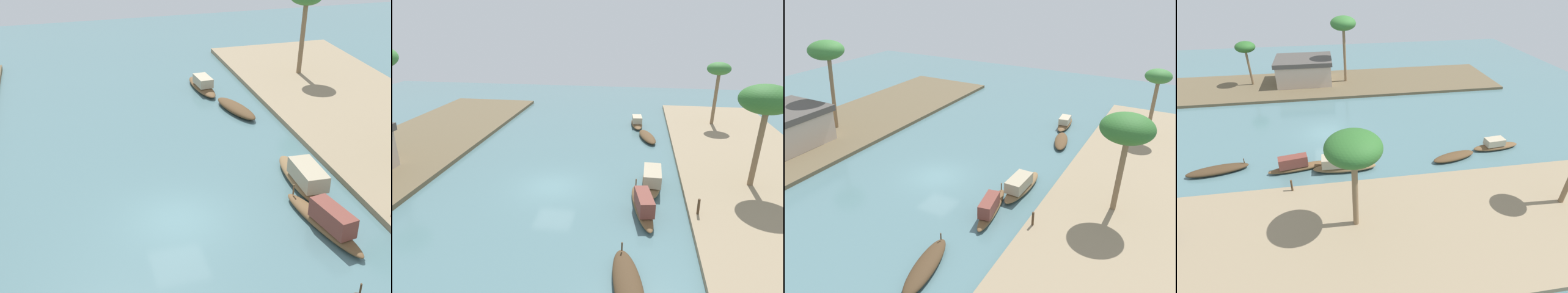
% 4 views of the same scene
% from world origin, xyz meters
% --- Properties ---
extents(river_water, '(73.37, 73.37, 0.00)m').
position_xyz_m(river_water, '(0.00, 0.00, 0.00)').
color(river_water, slate).
rests_on(river_water, ground).
extents(riverbank_left, '(46.28, 10.38, 0.32)m').
position_xyz_m(riverbank_left, '(0.00, -13.54, 0.16)').
color(riverbank_left, '#937F60').
rests_on(riverbank_left, ground).
extents(riverbank_right, '(46.28, 10.38, 0.32)m').
position_xyz_m(riverbank_right, '(0.00, 13.54, 0.16)').
color(riverbank_right, brown).
rests_on(riverbank_right, ground).
extents(sampan_midstream, '(4.36, 1.45, 1.04)m').
position_xyz_m(sampan_midstream, '(14.81, -5.25, 0.38)').
color(sampan_midstream, brown).
rests_on(sampan_midstream, river_water).
extents(sampan_foreground, '(4.76, 2.01, 0.91)m').
position_xyz_m(sampan_foreground, '(-8.62, -5.25, 0.27)').
color(sampan_foreground, '#47331E').
rests_on(sampan_foreground, river_water).
extents(sampan_near_left_bank, '(4.11, 2.05, 0.49)m').
position_xyz_m(sampan_near_left_bank, '(10.57, -6.26, 0.24)').
color(sampan_near_left_bank, brown).
rests_on(sampan_near_left_bank, river_water).
extents(sampan_downstream_large, '(5.04, 1.34, 1.30)m').
position_xyz_m(sampan_downstream_large, '(1.09, -6.43, 0.52)').
color(sampan_downstream_large, brown).
rests_on(sampan_downstream_large, river_water).
extents(sampan_with_red_awning, '(5.20, 1.73, 1.31)m').
position_xyz_m(sampan_with_red_awning, '(-2.39, -5.82, 0.51)').
color(sampan_with_red_awning, brown).
rests_on(sampan_with_red_awning, river_water).
extents(mooring_post, '(0.14, 0.14, 0.90)m').
position_xyz_m(mooring_post, '(-2.61, -8.81, 0.77)').
color(mooring_post, '#4C3823').
rests_on(mooring_post, riverbank_left).
extents(palm_tree_left_near, '(3.19, 3.19, 6.48)m').
position_xyz_m(palm_tree_left_near, '(1.54, -12.75, 5.81)').
color(palm_tree_left_near, '#7F6647').
rests_on(palm_tree_left_near, riverbank_left).
extents(palm_tree_right_tall, '(2.46, 2.46, 5.57)m').
position_xyz_m(palm_tree_right_tall, '(-9.19, 14.31, 5.10)').
color(palm_tree_right_tall, '#7F6647').
rests_on(palm_tree_right_tall, riverbank_right).
extents(palm_tree_right_short, '(3.18, 3.18, 8.33)m').
position_xyz_m(palm_tree_right_short, '(3.08, 13.69, 7.60)').
color(palm_tree_right_short, '#7F6647').
rests_on(palm_tree_right_short, riverbank_right).
extents(riverside_building, '(7.31, 5.82, 3.19)m').
position_xyz_m(riverside_building, '(-2.31, 14.50, 1.94)').
color(riverside_building, '#C6B29E').
rests_on(riverside_building, riverbank_right).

